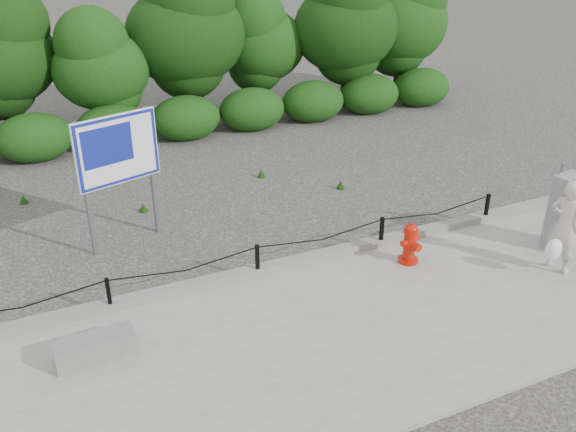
# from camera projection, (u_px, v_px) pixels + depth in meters

# --- Properties ---
(ground) EXTENTS (90.00, 90.00, 0.00)m
(ground) POSITION_uv_depth(u_px,v_px,m) (258.00, 279.00, 10.59)
(ground) COLOR #2D2B28
(ground) RESTS_ON ground
(sidewalk) EXTENTS (14.00, 4.00, 0.08)m
(sidewalk) POSITION_uv_depth(u_px,v_px,m) (309.00, 344.00, 8.95)
(sidewalk) COLOR gray
(sidewalk) RESTS_ON ground
(curb) EXTENTS (14.00, 0.22, 0.14)m
(curb) POSITION_uv_depth(u_px,v_px,m) (257.00, 270.00, 10.57)
(curb) COLOR slate
(curb) RESTS_ON sidewalk
(chain_barrier) EXTENTS (10.06, 0.06, 0.60)m
(chain_barrier) POSITION_uv_depth(u_px,v_px,m) (257.00, 257.00, 10.39)
(chain_barrier) COLOR black
(chain_barrier) RESTS_ON sidewalk
(treeline) EXTENTS (20.44, 3.60, 4.68)m
(treeline) POSITION_uv_depth(u_px,v_px,m) (159.00, 39.00, 16.99)
(treeline) COLOR black
(treeline) RESTS_ON ground
(fire_hydrant) EXTENTS (0.44, 0.45, 0.78)m
(fire_hydrant) POSITION_uv_depth(u_px,v_px,m) (410.00, 243.00, 10.81)
(fire_hydrant) COLOR #BA1606
(fire_hydrant) RESTS_ON sidewalk
(pedestrian) EXTENTS (0.78, 0.70, 1.68)m
(pedestrian) POSITION_uv_depth(u_px,v_px,m) (565.00, 228.00, 10.37)
(pedestrian) COLOR beige
(pedestrian) RESTS_ON sidewalk
(concrete_block) EXTENTS (1.12, 0.44, 0.35)m
(concrete_block) POSITION_uv_depth(u_px,v_px,m) (95.00, 348.00, 8.53)
(concrete_block) COLOR slate
(concrete_block) RESTS_ON sidewalk
(utility_cabinet) EXTENTS (0.59, 0.43, 1.60)m
(utility_cabinet) POSITION_uv_depth(u_px,v_px,m) (562.00, 211.00, 11.16)
(utility_cabinet) COLOR gray
(utility_cabinet) RESTS_ON sidewalk
(advertising_sign) EXTENTS (1.54, 0.56, 2.55)m
(advertising_sign) POSITION_uv_depth(u_px,v_px,m) (118.00, 156.00, 10.94)
(advertising_sign) COLOR slate
(advertising_sign) RESTS_ON ground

